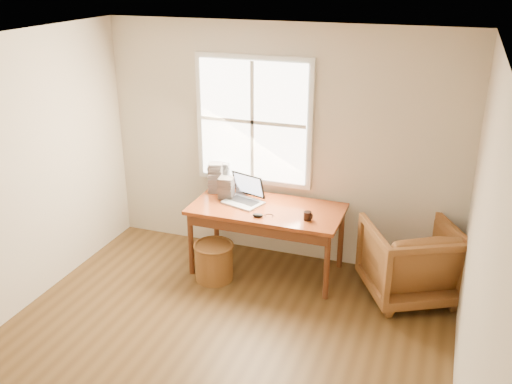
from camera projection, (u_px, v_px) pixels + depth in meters
room_shell at (197, 220)px, 4.36m from camera, size 4.04×4.54×2.64m
desk at (267, 209)px, 6.01m from camera, size 1.60×0.80×0.04m
armchair at (410, 260)px, 5.66m from camera, size 1.15×1.16×0.79m
wicker_stool at (214, 262)px, 6.03m from camera, size 0.45×0.45×0.40m
laptop at (243, 189)px, 6.03m from camera, size 0.56×0.57×0.33m
mouse at (258, 215)px, 5.76m from camera, size 0.12×0.07×0.04m
coffee_mug at (307, 216)px, 5.69m from camera, size 0.09×0.09×0.09m
cd_stack_a at (223, 175)px, 6.45m from camera, size 0.17×0.16×0.31m
cd_stack_b at (226, 188)px, 6.18m from camera, size 0.17×0.15×0.24m
cd_stack_c at (215, 178)px, 6.33m from camera, size 0.18×0.17×0.34m
cd_stack_d at (243, 185)px, 6.35m from camera, size 0.16×0.15×0.18m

